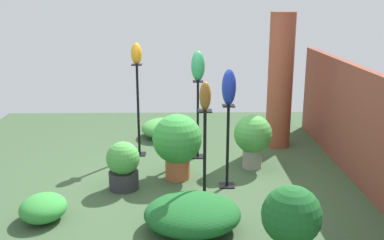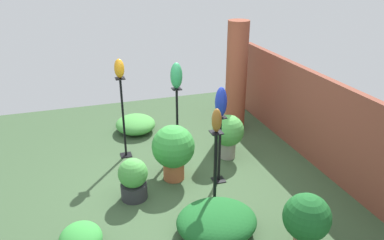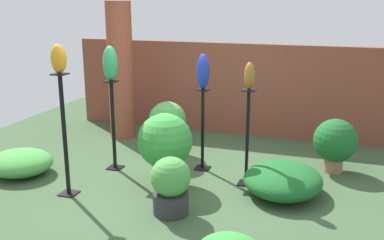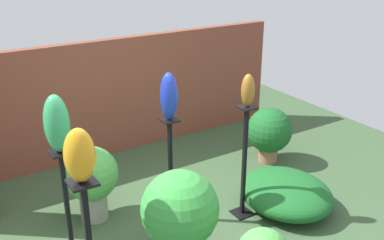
% 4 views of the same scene
% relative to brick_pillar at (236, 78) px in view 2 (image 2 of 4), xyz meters
% --- Properties ---
extents(ground_plane, '(8.00, 8.00, 0.00)m').
position_rel_brick_pillar_xyz_m(ground_plane, '(1.65, -1.52, -1.14)').
color(ground_plane, '#385133').
extents(brick_wall_back, '(5.60, 0.12, 1.58)m').
position_rel_brick_pillar_xyz_m(brick_wall_back, '(1.65, 0.79, -0.35)').
color(brick_wall_back, brown).
rests_on(brick_wall_back, ground).
extents(brick_pillar, '(0.42, 0.42, 2.27)m').
position_rel_brick_pillar_xyz_m(brick_pillar, '(0.00, 0.00, 0.00)').
color(brick_pillar, brown).
rests_on(brick_pillar, ground).
extents(pedestal_cobalt, '(0.20, 0.20, 1.14)m').
position_rel_brick_pillar_xyz_m(pedestal_cobalt, '(1.75, -1.04, -0.62)').
color(pedestal_cobalt, black).
rests_on(pedestal_cobalt, ground).
extents(pedestal_jade, '(0.20, 0.20, 1.25)m').
position_rel_brick_pillar_xyz_m(pedestal_jade, '(0.58, -1.40, -0.56)').
color(pedestal_jade, black).
rests_on(pedestal_jade, ground).
extents(pedestal_bronze, '(0.20, 0.20, 1.24)m').
position_rel_brick_pillar_xyz_m(pedestal_bronze, '(2.43, -1.38, -0.57)').
color(pedestal_bronze, black).
rests_on(pedestal_bronze, ground).
extents(pedestal_amber, '(0.20, 0.20, 1.49)m').
position_rel_brick_pillar_xyz_m(pedestal_amber, '(0.44, -2.35, -0.45)').
color(pedestal_amber, black).
rests_on(pedestal_amber, ground).
extents(art_vase_cobalt, '(0.17, 0.19, 0.47)m').
position_rel_brick_pillar_xyz_m(art_vase_cobalt, '(1.75, -1.04, 0.24)').
color(art_vase_cobalt, '#192D9E').
rests_on(art_vase_cobalt, pedestal_cobalt).
extents(art_vase_jade, '(0.19, 0.21, 0.47)m').
position_rel_brick_pillar_xyz_m(art_vase_jade, '(0.58, -1.40, 0.34)').
color(art_vase_jade, '#2D9356').
rests_on(art_vase_jade, pedestal_jade).
extents(art_vase_bronze, '(0.13, 0.13, 0.33)m').
position_rel_brick_pillar_xyz_m(art_vase_bronze, '(2.43, -1.38, 0.27)').
color(art_vase_bronze, brown).
rests_on(art_vase_bronze, pedestal_bronze).
extents(art_vase_amber, '(0.18, 0.17, 0.33)m').
position_rel_brick_pillar_xyz_m(art_vase_amber, '(0.44, -2.35, 0.52)').
color(art_vase_amber, orange).
rests_on(art_vase_amber, pedestal_amber).
extents(potted_plant_front_right, '(0.44, 0.44, 0.65)m').
position_rel_brick_pillar_xyz_m(potted_plant_front_right, '(1.80, -2.43, -0.80)').
color(potted_plant_front_right, '#2D2D33').
rests_on(potted_plant_front_right, ground).
extents(potted_plant_near_pillar, '(0.69, 0.69, 0.94)m').
position_rel_brick_pillar_xyz_m(potted_plant_near_pillar, '(1.46, -1.72, -0.59)').
color(potted_plant_near_pillar, '#B25B38').
rests_on(potted_plant_near_pillar, ground).
extents(potted_plant_walkway_edge, '(0.59, 0.59, 0.74)m').
position_rel_brick_pillar_xyz_m(potted_plant_walkway_edge, '(3.49, -0.59, -0.71)').
color(potted_plant_walkway_edge, '#936B4C').
rests_on(potted_plant_walkway_edge, ground).
extents(potted_plant_front_left, '(0.57, 0.57, 0.81)m').
position_rel_brick_pillar_xyz_m(potted_plant_front_left, '(1.06, -0.60, -0.65)').
color(potted_plant_front_left, gray).
rests_on(potted_plant_front_left, ground).
extents(foliage_bed_east, '(0.88, 0.81, 0.33)m').
position_rel_brick_pillar_xyz_m(foliage_bed_east, '(-0.54, -2.00, -0.97)').
color(foliage_bed_east, '#479942').
rests_on(foliage_bed_east, ground).
extents(foliage_bed_west, '(0.61, 0.53, 0.29)m').
position_rel_brick_pillar_xyz_m(foliage_bed_west, '(2.67, -3.25, -0.99)').
color(foliage_bed_west, '#338C38').
rests_on(foliage_bed_west, ground).
extents(foliage_bed_center, '(0.95, 1.07, 0.36)m').
position_rel_brick_pillar_xyz_m(foliage_bed_center, '(2.92, -1.53, -0.95)').
color(foliage_bed_center, '#195923').
rests_on(foliage_bed_center, ground).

